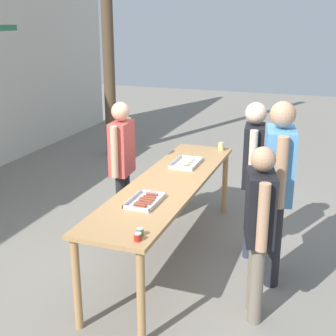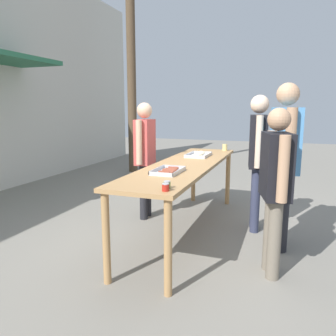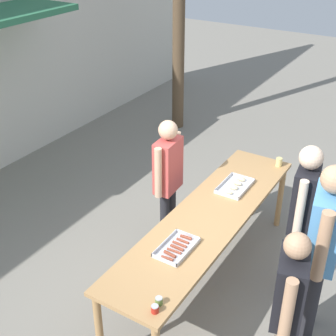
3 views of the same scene
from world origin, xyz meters
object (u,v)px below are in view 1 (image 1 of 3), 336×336
at_px(person_server_behind_table, 122,157).
at_px(person_customer_holding_hotdog, 259,220).
at_px(condiment_jar_mustard, 138,237).
at_px(food_tray_sausages, 145,201).
at_px(beer_cup, 221,146).
at_px(food_tray_buns, 187,163).
at_px(condiment_jar_ketchup, 140,232).
at_px(person_customer_waiting_in_line, 278,179).
at_px(person_customer_with_cup, 253,165).

height_order(person_server_behind_table, person_customer_holding_hotdog, person_server_behind_table).
bearing_deg(condiment_jar_mustard, food_tray_sausages, 18.50).
distance_m(beer_cup, person_customer_holding_hotdog, 2.27).
xyz_separation_m(food_tray_sausages, food_tray_buns, (1.27, 0.00, 0.01)).
relative_size(condiment_jar_ketchup, person_server_behind_table, 0.04).
height_order(food_tray_buns, person_customer_holding_hotdog, person_customer_holding_hotdog).
bearing_deg(food_tray_buns, condiment_jar_ketchup, -173.24).
height_order(food_tray_sausages, person_customer_waiting_in_line, person_customer_waiting_in_line).
bearing_deg(person_customer_holding_hotdog, person_customer_waiting_in_line, 160.66).
height_order(condiment_jar_mustard, person_customer_holding_hotdog, person_customer_holding_hotdog).
bearing_deg(beer_cup, food_tray_sausages, 173.19).
relative_size(condiment_jar_mustard, person_customer_holding_hotdog, 0.04).
relative_size(food_tray_buns, beer_cup, 4.30).
height_order(food_tray_sausages, food_tray_buns, food_tray_buns).
relative_size(person_server_behind_table, person_customer_waiting_in_line, 0.90).
bearing_deg(person_customer_waiting_in_line, person_customer_holding_hotdog, -15.05).
bearing_deg(person_customer_holding_hotdog, condiment_jar_mustard, -67.80).
bearing_deg(person_customer_waiting_in_line, food_tray_sausages, -74.09).
bearing_deg(condiment_jar_ketchup, condiment_jar_mustard, -167.29).
bearing_deg(condiment_jar_ketchup, person_customer_with_cup, -19.69).
xyz_separation_m(condiment_jar_mustard, person_server_behind_table, (1.72, 0.95, 0.06)).
xyz_separation_m(beer_cup, person_customer_holding_hotdog, (-2.10, -0.85, -0.02)).
bearing_deg(food_tray_buns, person_customer_holding_hotdog, -141.85).
distance_m(condiment_jar_mustard, beer_cup, 2.73).
bearing_deg(condiment_jar_ketchup, food_tray_buns, 6.76).
xyz_separation_m(condiment_jar_ketchup, person_customer_holding_hotdog, (0.54, -0.86, 0.00)).
xyz_separation_m(beer_cup, person_customer_waiting_in_line, (-1.43, -0.90, 0.14)).
xyz_separation_m(food_tray_buns, beer_cup, (0.72, -0.24, 0.03)).
height_order(person_customer_holding_hotdog, person_customer_with_cup, person_customer_with_cup).
relative_size(person_customer_with_cup, person_customer_waiting_in_line, 0.94).
height_order(food_tray_buns, condiment_jar_mustard, condiment_jar_mustard).
height_order(food_tray_buns, person_customer_waiting_in_line, person_customer_waiting_in_line).
bearing_deg(person_customer_with_cup, condiment_jar_mustard, -25.76).
distance_m(beer_cup, person_customer_waiting_in_line, 1.70).
bearing_deg(person_server_behind_table, condiment_jar_ketchup, -154.17).
distance_m(food_tray_buns, person_customer_with_cup, 0.87).
xyz_separation_m(food_tray_sausages, condiment_jar_ketchup, (-0.65, -0.23, 0.02)).
height_order(person_server_behind_table, person_customer_with_cup, person_customer_with_cup).
distance_m(food_tray_sausages, food_tray_buns, 1.27).
bearing_deg(person_server_behind_table, person_customer_with_cup, -92.63).
bearing_deg(food_tray_sausages, condiment_jar_mustard, -161.50).
distance_m(condiment_jar_ketchup, person_customer_waiting_in_line, 1.52).
xyz_separation_m(person_server_behind_table, person_customer_with_cup, (0.03, -1.53, 0.06)).
bearing_deg(beer_cup, person_customer_waiting_in_line, -147.76).
xyz_separation_m(person_customer_with_cup, person_customer_waiting_in_line, (-0.46, -0.32, 0.04)).
bearing_deg(condiment_jar_mustard, person_server_behind_table, 28.89).
xyz_separation_m(condiment_jar_mustard, person_customer_with_cup, (1.75, -0.58, 0.12)).
bearing_deg(person_customer_waiting_in_line, food_tray_buns, -132.14).
xyz_separation_m(food_tray_sausages, condiment_jar_mustard, (-0.74, -0.25, 0.02)).
distance_m(condiment_jar_mustard, person_customer_waiting_in_line, 1.58).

